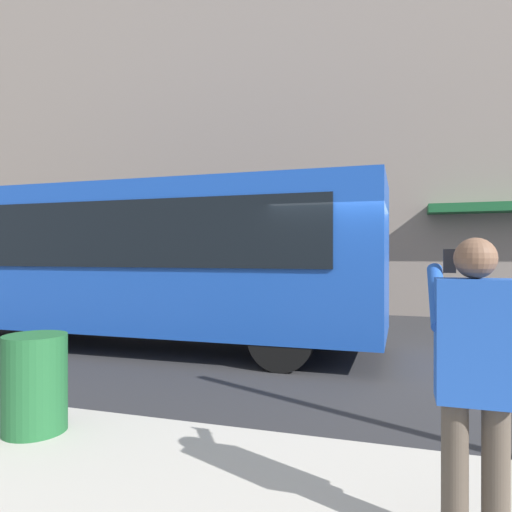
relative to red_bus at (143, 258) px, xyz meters
name	(u,v)px	position (x,y,z in m)	size (l,w,h in m)	color
ground_plane	(361,365)	(-4.13, 0.30, -1.68)	(60.00, 60.00, 0.00)	#2B2B2D
building_facade_far	(381,113)	(-4.15, -6.50, 4.30)	(28.00, 1.55, 12.00)	gray
red_bus	(143,258)	(0.00, 0.00, 0.00)	(9.05, 2.54, 3.08)	#1947AD
pedestrian_photographer	(476,370)	(-5.13, 5.15, -0.54)	(0.53, 0.52, 1.70)	#4C4238
rubbish_bin	(35,383)	(-1.57, 4.44, -1.09)	(0.56, 0.56, 0.88)	#1E592D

